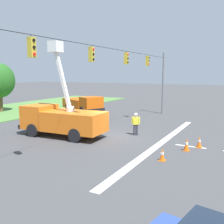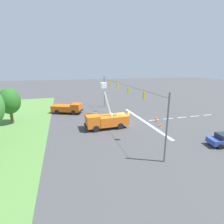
# 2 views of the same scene
# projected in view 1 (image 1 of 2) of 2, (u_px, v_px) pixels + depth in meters

# --- Properties ---
(ground_plane) EXTENTS (200.00, 200.00, 0.00)m
(ground_plane) POSITION_uv_depth(u_px,v_px,m) (111.00, 136.00, 20.15)
(ground_plane) COLOR #424244
(lane_markings) EXTENTS (17.60, 15.25, 0.01)m
(lane_markings) POSITION_uv_depth(u_px,v_px,m) (183.00, 145.00, 17.56)
(lane_markings) COLOR silver
(lane_markings) RESTS_ON ground
(signal_gantry) EXTENTS (26.20, 0.33, 7.20)m
(signal_gantry) POSITION_uv_depth(u_px,v_px,m) (111.00, 76.00, 19.47)
(signal_gantry) COLOR slate
(signal_gantry) RESTS_ON ground
(utility_truck_bucket_lift) EXTENTS (2.79, 6.82, 7.15)m
(utility_truck_bucket_lift) POSITION_uv_depth(u_px,v_px,m) (62.00, 118.00, 20.00)
(utility_truck_bucket_lift) COLOR orange
(utility_truck_bucket_lift) RESTS_ON ground
(utility_truck_support_near) EXTENTS (4.74, 6.53, 2.09)m
(utility_truck_support_near) POSITION_uv_depth(u_px,v_px,m) (83.00, 104.00, 31.96)
(utility_truck_support_near) COLOR #D6560F
(utility_truck_support_near) RESTS_ON ground
(road_worker) EXTENTS (0.37, 0.61, 1.77)m
(road_worker) POSITION_uv_depth(u_px,v_px,m) (136.00, 123.00, 20.35)
(road_worker) COLOR #383842
(road_worker) RESTS_ON ground
(traffic_cone_foreground_left) EXTENTS (0.36, 0.36, 0.71)m
(traffic_cone_foreground_left) POSITION_uv_depth(u_px,v_px,m) (98.00, 119.00, 25.72)
(traffic_cone_foreground_left) COLOR orange
(traffic_cone_foreground_left) RESTS_ON ground
(traffic_cone_foreground_right) EXTENTS (0.36, 0.36, 0.77)m
(traffic_cone_foreground_right) POSITION_uv_depth(u_px,v_px,m) (199.00, 142.00, 17.04)
(traffic_cone_foreground_right) COLOR orange
(traffic_cone_foreground_right) RESTS_ON ground
(traffic_cone_mid_left) EXTENTS (0.36, 0.36, 0.83)m
(traffic_cone_mid_left) POSITION_uv_depth(u_px,v_px,m) (187.00, 144.00, 16.31)
(traffic_cone_mid_left) COLOR orange
(traffic_cone_mid_left) RESTS_ON ground
(traffic_cone_mid_right) EXTENTS (0.36, 0.36, 0.72)m
(traffic_cone_mid_right) POSITION_uv_depth(u_px,v_px,m) (162.00, 154.00, 14.47)
(traffic_cone_mid_right) COLOR orange
(traffic_cone_mid_right) RESTS_ON ground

